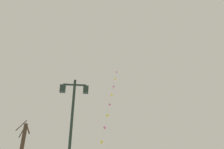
% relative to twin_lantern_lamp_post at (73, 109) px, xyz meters
% --- Properties ---
extents(twin_lantern_lamp_post, '(1.51, 0.28, 5.26)m').
position_rel_twin_lantern_lamp_post_xyz_m(twin_lantern_lamp_post, '(0.00, 0.00, 0.00)').
color(twin_lantern_lamp_post, '#1E2D23').
rests_on(twin_lantern_lamp_post, ground_plane).
extents(kite_train, '(3.79, 8.71, 14.90)m').
position_rel_twin_lantern_lamp_post_xyz_m(kite_train, '(3.79, 15.79, 4.14)').
color(kite_train, brown).
rests_on(kite_train, ground_plane).
extents(bare_tree, '(1.68, 1.76, 4.17)m').
position_rel_twin_lantern_lamp_post_xyz_m(bare_tree, '(-4.40, 7.44, -1.55)').
color(bare_tree, '#423323').
rests_on(bare_tree, ground_plane).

